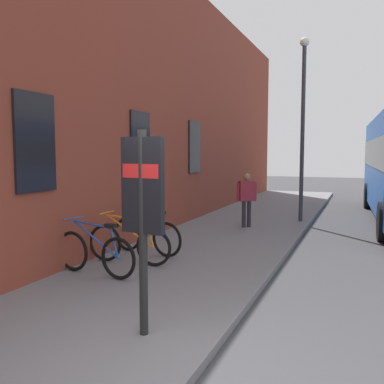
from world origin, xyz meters
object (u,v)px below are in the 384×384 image
Objects in this scene: bicycle_under_window at (129,244)px; transit_info_sign at (143,199)px; bicycle_beside_lamp at (95,253)px; bicycle_leaning_wall at (147,235)px; street_lamp at (303,115)px; pedestrian_crossing_street at (247,194)px.

transit_info_sign reaches higher than bicycle_under_window.
bicycle_beside_lamp is 1.72m from bicycle_leaning_wall.
bicycle_leaning_wall is at bearing 156.60° from street_lamp.
pedestrian_crossing_street is at bearing 142.49° from street_lamp.
street_lamp reaches higher than bicycle_under_window.
street_lamp is (9.08, -0.57, 1.65)m from transit_info_sign.
transit_info_sign is at bearing -146.82° from bicycle_under_window.
bicycle_beside_lamp is 1.15× the size of pedestrian_crossing_street.
transit_info_sign is 0.43× the size of street_lamp.
transit_info_sign is 9.25m from street_lamp.
bicycle_beside_lamp is 2.92m from transit_info_sign.
pedestrian_crossing_street is (7.42, 0.71, -0.67)m from transit_info_sign.
street_lamp reaches higher than bicycle_leaning_wall.
bicycle_under_window is at bearing 33.18° from transit_info_sign.
bicycle_beside_lamp and bicycle_leaning_wall have the same top height.
bicycle_under_window is at bearing 159.86° from street_lamp.
bicycle_under_window is at bearing -10.43° from bicycle_beside_lamp.
pedestrian_crossing_street is (3.88, -1.12, 0.54)m from bicycle_leaning_wall.
bicycle_under_window is 0.32× the size of street_lamp.
pedestrian_crossing_street is at bearing -12.68° from bicycle_under_window.
street_lamp is at bearing -19.01° from bicycle_beside_lamp.
bicycle_beside_lamp is at bearing 169.57° from bicycle_under_window.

